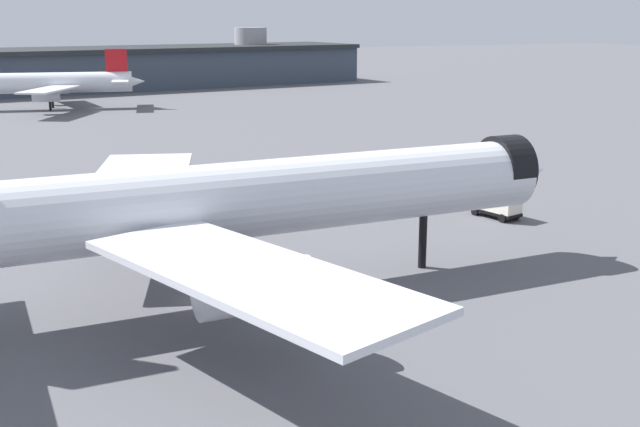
# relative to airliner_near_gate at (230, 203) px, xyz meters

# --- Properties ---
(ground) EXTENTS (900.00, 900.00, 0.00)m
(ground) POSITION_rel_airliner_near_gate_xyz_m (-1.79, -0.10, -7.47)
(ground) COLOR #56565B
(airliner_near_gate) EXTENTS (59.71, 54.63, 16.96)m
(airliner_near_gate) POSITION_rel_airliner_near_gate_xyz_m (0.00, 0.00, 0.00)
(airliner_near_gate) COLOR silver
(airliner_near_gate) RESTS_ON ground
(airliner_far_taxiway) EXTENTS (47.00, 42.20, 13.72)m
(airliner_far_taxiway) POSITION_rel_airliner_near_gate_xyz_m (-2.31, 138.09, -1.42)
(airliner_far_taxiway) COLOR silver
(airliner_far_taxiway) RESTS_ON ground
(terminal_building) EXTENTS (167.61, 54.74, 17.62)m
(terminal_building) POSITION_rel_airliner_near_gate_xyz_m (19.51, 185.91, -1.24)
(terminal_building) COLOR #3D4756
(terminal_building) RESTS_ON ground
(service_truck_front) EXTENTS (3.58, 5.87, 3.00)m
(service_truck_front) POSITION_rel_airliner_near_gate_xyz_m (33.52, 11.97, -5.88)
(service_truck_front) COLOR black
(service_truck_front) RESTS_ON ground
(traffic_cone_near_nose) EXTENTS (0.50, 0.50, 0.62)m
(traffic_cone_near_nose) POSITION_rel_airliner_near_gate_xyz_m (-1.36, 35.74, -7.16)
(traffic_cone_near_nose) COLOR #F2600C
(traffic_cone_near_nose) RESTS_ON ground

